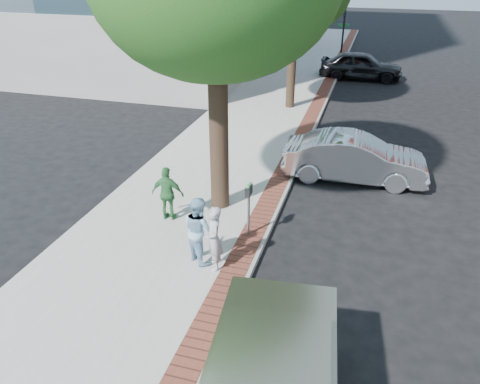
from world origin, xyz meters
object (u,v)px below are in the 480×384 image
at_px(person_gray, 214,239).
at_px(person_officer, 199,229).
at_px(sedan_silver, 355,158).
at_px(person_green, 168,194).
at_px(bg_car, 361,66).
at_px(parking_meter, 249,198).

height_order(person_gray, person_officer, person_officer).
bearing_deg(person_officer, person_gray, -169.52).
bearing_deg(sedan_silver, person_green, 130.45).
xyz_separation_m(person_officer, bg_car, (2.54, 19.83, -0.17)).
bearing_deg(sedan_silver, bg_car, 0.16).
bearing_deg(parking_meter, person_green, 175.39).
height_order(parking_meter, person_gray, person_gray).
xyz_separation_m(person_officer, person_green, (-1.47, 1.55, -0.05)).
bearing_deg(person_green, sedan_silver, -139.57).
xyz_separation_m(parking_meter, person_green, (-2.29, 0.18, -0.29)).
xyz_separation_m(person_gray, person_green, (-1.92, 1.77, -0.02)).
bearing_deg(bg_car, parking_meter, 174.36).
xyz_separation_m(person_green, sedan_silver, (4.61, 4.26, -0.17)).
distance_m(parking_meter, person_green, 2.31).
bearing_deg(sedan_silver, person_officer, 149.29).
height_order(person_gray, person_green, person_gray).
bearing_deg(person_gray, person_green, -160.49).
xyz_separation_m(person_gray, bg_car, (2.09, 20.05, -0.14)).
xyz_separation_m(sedan_silver, bg_car, (-0.60, 14.02, 0.05)).
relative_size(parking_meter, bg_car, 0.32).
distance_m(person_officer, bg_car, 19.99).
bearing_deg(person_officer, person_green, -9.85).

